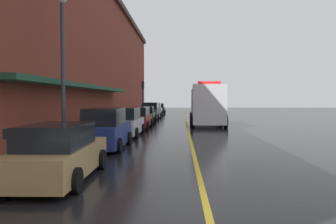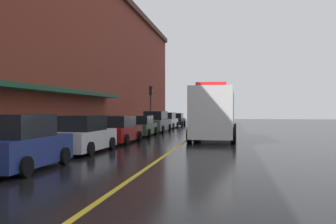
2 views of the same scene
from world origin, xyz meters
name	(u,v)px [view 1 (image 1 of 2)]	position (x,y,z in m)	size (l,w,h in m)	color
ground_plane	(186,123)	(0.00, 25.00, 0.00)	(112.00, 112.00, 0.00)	black
sidewalk_left	(121,122)	(-6.20, 25.00, 0.07)	(2.40, 70.00, 0.15)	#9E9B93
lane_center_stripe	(186,123)	(0.00, 25.00, 0.00)	(0.16, 70.00, 0.01)	gold
brick_building_left	(44,52)	(-13.16, 23.99, 6.59)	(12.70, 64.00, 13.16)	maroon
parked_car_0	(59,153)	(-3.99, 2.67, 0.75)	(2.01, 4.60, 1.60)	#A5844C
parked_car_1	(105,130)	(-4.04, 8.69, 0.87)	(1.96, 4.29, 1.87)	navy
parked_car_2	(125,123)	(-3.98, 13.92, 0.82)	(2.07, 4.53, 1.75)	silver
parked_car_3	(138,118)	(-3.86, 19.26, 0.78)	(2.01, 4.67, 1.65)	maroon
parked_car_4	(145,115)	(-4.00, 25.29, 0.74)	(2.19, 4.77, 1.57)	#2D5133
parked_car_5	(151,111)	(-3.89, 31.08, 0.88)	(2.19, 4.96, 1.89)	#595B60
parked_car_6	(154,110)	(-4.04, 37.50, 0.81)	(2.12, 4.79, 1.72)	silver
parked_car_7	(158,109)	(-3.91, 43.68, 0.76)	(2.12, 4.28, 1.61)	black
box_truck	(207,105)	(1.74, 22.59, 1.74)	(3.01, 8.15, 3.66)	silver
parking_meter_0	(82,124)	(-5.35, 9.38, 1.06)	(0.14, 0.18, 1.33)	#4C4C51
parking_meter_1	(145,108)	(-5.35, 38.67, 1.06)	(0.14, 0.18, 1.33)	#4C4C51
parking_meter_2	(142,109)	(-5.35, 34.51, 1.06)	(0.14, 0.18, 1.33)	#4C4C51
parking_meter_3	(7,144)	(-5.35, 2.40, 1.06)	(0.14, 0.18, 1.33)	#4C4C51
parking_meter_4	(110,117)	(-5.35, 15.94, 1.06)	(0.14, 0.18, 1.33)	#4C4C51
street_lamp_left	(63,53)	(-5.95, 8.55, 4.40)	(0.44, 0.44, 6.94)	#33383D
traffic_light_near	(143,92)	(-5.29, 35.21, 3.16)	(0.38, 0.36, 4.30)	#232326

